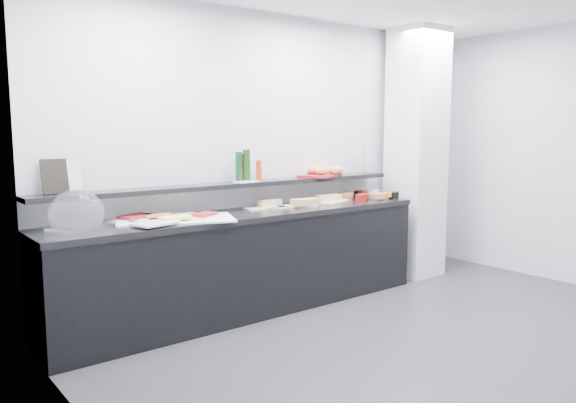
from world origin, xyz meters
TOP-DOWN VIEW (x-y plane):
  - ground at (0.00, 0.00)m, footprint 5.00×5.00m
  - back_wall at (0.00, 2.00)m, footprint 5.00×0.02m
  - column at (1.50, 1.65)m, footprint 0.50×0.50m
  - buffet_cabinet at (-0.70, 1.70)m, footprint 3.60×0.60m
  - counter_top at (-0.70, 1.70)m, footprint 3.62×0.62m
  - wall_shelf at (-0.70, 1.88)m, footprint 3.60×0.25m
  - cloche_base at (-2.16, 1.67)m, footprint 0.48×0.40m
  - cloche_dome at (-2.17, 1.73)m, footprint 0.45×0.36m
  - linen_runner at (-1.44, 1.70)m, footprint 1.10×0.81m
  - platter_meat_a at (-1.73, 1.84)m, footprint 0.26×0.18m
  - food_meat_a at (-1.67, 1.84)m, footprint 0.29×0.23m
  - platter_salmon at (-1.30, 1.85)m, footprint 0.28×0.21m
  - food_salmon at (-1.51, 1.78)m, footprint 0.23×0.19m
  - platter_cheese at (-1.65, 1.54)m, footprint 0.36×0.29m
  - food_cheese at (-1.46, 1.59)m, footprint 0.23×0.15m
  - platter_meat_b at (-1.21, 1.60)m, footprint 0.37×0.31m
  - food_meat_b at (-1.20, 1.59)m, footprint 0.24×0.20m
  - sandwich_plate_left at (-0.45, 1.79)m, footprint 0.40×0.20m
  - sandwich_food_left at (-0.38, 1.81)m, footprint 0.23×0.09m
  - tongs_left at (-0.42, 1.71)m, footprint 0.14×0.08m
  - sandwich_plate_mid at (-0.15, 1.72)m, footprint 0.42×0.27m
  - sandwich_food_mid at (-0.08, 1.66)m, footprint 0.28×0.14m
  - tongs_mid at (-0.24, 1.61)m, footprint 0.16×0.05m
  - sandwich_plate_right at (0.36, 1.74)m, footprint 0.44×0.29m
  - sandwich_food_right at (0.29, 1.75)m, footprint 0.28×0.13m
  - tongs_right at (0.30, 1.70)m, footprint 0.16×0.05m
  - bowl_glass_fruit at (0.54, 1.79)m, footprint 0.22×0.22m
  - fill_glass_fruit at (0.62, 1.83)m, footprint 0.15×0.15m
  - bowl_black_jam at (0.84, 1.85)m, footprint 0.16×0.16m
  - fill_black_jam at (0.86, 1.85)m, footprint 0.17×0.17m
  - bowl_glass_cream at (1.00, 1.77)m, footprint 0.19×0.19m
  - fill_glass_cream at (1.00, 1.81)m, footprint 0.17×0.17m
  - bowl_red_jam at (0.59, 1.59)m, footprint 0.12×0.12m
  - fill_red_jam at (0.65, 1.62)m, footprint 0.15×0.15m
  - bowl_glass_salmon at (0.78, 1.59)m, footprint 0.19×0.19m
  - fill_glass_salmon at (0.82, 1.56)m, footprint 0.17×0.17m
  - bowl_black_fruit at (1.06, 1.57)m, footprint 0.11×0.11m
  - fill_black_fruit at (0.96, 1.57)m, footprint 0.11×0.11m
  - framed_print at (-2.24, 1.94)m, footprint 0.19×0.08m
  - print_art at (-2.14, 1.96)m, footprint 0.20×0.06m
  - condiment_tray at (-0.62, 1.84)m, footprint 0.25×0.20m
  - bottle_green_a at (-0.67, 1.88)m, footprint 0.08×0.08m
  - bottle_brown at (-0.62, 1.88)m, footprint 0.06×0.06m
  - bottle_green_b at (-0.60, 1.87)m, footprint 0.09×0.09m
  - bottle_hot at (-0.48, 1.84)m, footprint 0.06×0.06m
  - shaker_salt at (-0.40, 1.92)m, footprint 0.04×0.04m
  - shaker_pepper at (-0.37, 1.87)m, footprint 0.04×0.04m
  - bread_tray at (0.30, 1.88)m, footprint 0.52×0.45m
  - bread_roll_nw at (0.29, 1.97)m, footprint 0.15×0.11m
  - bread_roll_sw at (0.30, 1.84)m, footprint 0.15×0.11m
  - bread_roll_s at (0.43, 1.79)m, footprint 0.13×0.09m
  - bread_roll_se at (0.48, 1.80)m, footprint 0.16×0.14m
  - bread_roll_midw at (0.28, 1.87)m, footprint 0.14×0.11m
  - bread_roll_mide at (0.50, 1.91)m, footprint 0.15×0.11m
  - carafe at (0.97, 1.87)m, footprint 0.13×0.13m

SIDE VIEW (x-z plane):
  - ground at x=0.00m, z-range 0.00..0.00m
  - buffet_cabinet at x=-0.70m, z-range 0.00..0.85m
  - counter_top at x=-0.70m, z-range 0.85..0.90m
  - linen_runner at x=-1.44m, z-range 0.90..0.91m
  - sandwich_plate_left at x=-0.45m, z-range 0.90..0.91m
  - sandwich_plate_mid at x=-0.15m, z-range 0.90..0.91m
  - sandwich_plate_right at x=0.36m, z-range 0.90..0.91m
  - tongs_left at x=-0.42m, z-range 0.92..0.92m
  - tongs_mid at x=-0.24m, z-range 0.92..0.92m
  - tongs_right at x=0.30m, z-range 0.91..0.92m
  - cloche_base at x=-2.16m, z-range 0.90..0.94m
  - platter_meat_a at x=-1.73m, z-range 0.92..0.93m
  - platter_salmon at x=-1.30m, z-range 0.92..0.93m
  - platter_cheese at x=-1.65m, z-range 0.92..0.93m
  - platter_meat_b at x=-1.21m, z-range 0.92..0.93m
  - bowl_glass_fruit at x=0.54m, z-range 0.90..0.97m
  - bowl_black_jam at x=0.84m, z-range 0.90..0.97m
  - bowl_glass_cream at x=1.00m, z-range 0.90..0.97m
  - bowl_red_jam at x=0.59m, z-range 0.90..0.97m
  - bowl_glass_salmon at x=0.78m, z-range 0.90..0.97m
  - bowl_black_fruit at x=1.06m, z-range 0.90..0.97m
  - food_meat_a at x=-1.67m, z-range 0.93..0.95m
  - food_salmon at x=-1.51m, z-range 0.93..0.95m
  - food_cheese at x=-1.46m, z-range 0.93..0.95m
  - food_meat_b at x=-1.20m, z-range 0.93..0.95m
  - sandwich_food_left at x=-0.38m, z-range 0.91..0.97m
  - sandwich_food_mid at x=-0.08m, z-range 0.91..0.97m
  - sandwich_food_right at x=0.29m, z-range 0.91..0.97m
  - fill_glass_fruit at x=0.62m, z-range 0.92..0.97m
  - fill_black_jam at x=0.86m, z-range 0.92..0.97m
  - fill_glass_cream at x=1.00m, z-range 0.92..0.97m
  - fill_red_jam at x=0.65m, z-range 0.92..0.97m
  - fill_glass_salmon at x=0.82m, z-range 0.92..0.97m
  - fill_black_fruit at x=0.96m, z-range 0.92..0.97m
  - cloche_dome at x=-2.17m, z-range 0.86..1.20m
  - wall_shelf at x=-0.70m, z-range 1.11..1.15m
  - condiment_tray at x=-0.62m, z-range 1.15..1.16m
  - bread_tray at x=0.30m, z-range 1.15..1.17m
  - shaker_salt at x=-0.40m, z-range 1.16..1.23m
  - shaker_pepper at x=-0.37m, z-range 1.16..1.23m
  - bread_roll_nw at x=0.29m, z-range 1.17..1.25m
  - bread_roll_sw at x=0.30m, z-range 1.17..1.25m
  - bread_roll_s at x=0.43m, z-range 1.17..1.25m
  - bread_roll_se at x=0.48m, z-range 1.17..1.25m
  - bread_roll_midw at x=0.28m, z-range 1.17..1.25m
  - bread_roll_mide at x=0.50m, z-range 1.17..1.25m
  - bottle_hot at x=-0.48m, z-range 1.16..1.34m
  - framed_print at x=-2.24m, z-range 1.15..1.41m
  - print_art at x=-2.14m, z-range 1.17..1.39m
  - bottle_brown at x=-0.62m, z-range 1.16..1.40m
  - bottle_green_a at x=-0.67m, z-range 1.16..1.42m
  - carafe at x=0.97m, z-range 1.15..1.45m
  - bottle_green_b at x=-0.60m, z-range 1.16..1.44m
  - back_wall at x=0.00m, z-range 0.00..2.70m
  - column at x=1.50m, z-range 0.00..2.70m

